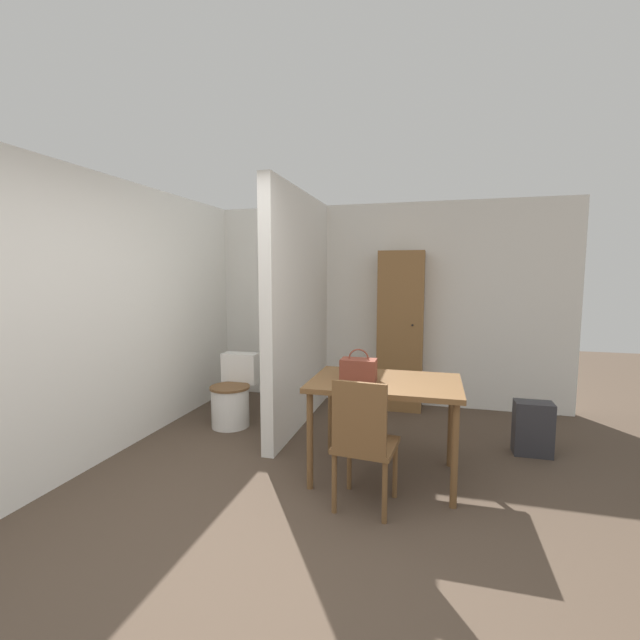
{
  "coord_description": "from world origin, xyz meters",
  "views": [
    {
      "loc": [
        0.82,
        -2.06,
        1.64
      ],
      "look_at": [
        -0.2,
        1.79,
        1.21
      ],
      "focal_mm": 24.0,
      "sensor_mm": 36.0,
      "label": 1
    }
  ],
  "objects_px": {
    "toilet": "(233,396)",
    "wooden_cabinet": "(401,331)",
    "handbag": "(359,369)",
    "wooden_chair": "(363,440)",
    "space_heater": "(533,428)",
    "dining_table": "(385,391)"
  },
  "relations": [
    {
      "from": "dining_table",
      "to": "toilet",
      "type": "xyz_separation_m",
      "value": [
        -1.73,
        0.8,
        -0.4
      ]
    },
    {
      "from": "handbag",
      "to": "space_heater",
      "type": "xyz_separation_m",
      "value": [
        1.46,
        0.83,
        -0.64
      ]
    },
    {
      "from": "dining_table",
      "to": "handbag",
      "type": "relative_size",
      "value": 4.21
    },
    {
      "from": "wooden_chair",
      "to": "wooden_cabinet",
      "type": "height_order",
      "value": "wooden_cabinet"
    },
    {
      "from": "wooden_cabinet",
      "to": "handbag",
      "type": "bearing_deg",
      "value": -95.59
    },
    {
      "from": "toilet",
      "to": "handbag",
      "type": "relative_size",
      "value": 2.7
    },
    {
      "from": "handbag",
      "to": "wooden_chair",
      "type": "bearing_deg",
      "value": -76.03
    },
    {
      "from": "wooden_chair",
      "to": "toilet",
      "type": "bearing_deg",
      "value": 147.01
    },
    {
      "from": "wooden_chair",
      "to": "handbag",
      "type": "height_order",
      "value": "handbag"
    },
    {
      "from": "wooden_cabinet",
      "to": "space_heater",
      "type": "distance_m",
      "value": 1.81
    },
    {
      "from": "dining_table",
      "to": "wooden_chair",
      "type": "relative_size",
      "value": 1.25
    },
    {
      "from": "wooden_chair",
      "to": "space_heater",
      "type": "relative_size",
      "value": 1.92
    },
    {
      "from": "toilet",
      "to": "wooden_cabinet",
      "type": "distance_m",
      "value": 2.1
    },
    {
      "from": "wooden_chair",
      "to": "wooden_cabinet",
      "type": "xyz_separation_m",
      "value": [
        0.07,
        2.38,
        0.45
      ]
    },
    {
      "from": "handbag",
      "to": "space_heater",
      "type": "relative_size",
      "value": 0.57
    },
    {
      "from": "toilet",
      "to": "space_heater",
      "type": "xyz_separation_m",
      "value": [
        2.99,
        -0.02,
        -0.07
      ]
    },
    {
      "from": "wooden_cabinet",
      "to": "space_heater",
      "type": "bearing_deg",
      "value": -39.76
    },
    {
      "from": "dining_table",
      "to": "space_heater",
      "type": "bearing_deg",
      "value": 31.71
    },
    {
      "from": "wooden_chair",
      "to": "wooden_cabinet",
      "type": "distance_m",
      "value": 2.42
    },
    {
      "from": "toilet",
      "to": "space_heater",
      "type": "height_order",
      "value": "toilet"
    },
    {
      "from": "dining_table",
      "to": "toilet",
      "type": "height_order",
      "value": "dining_table"
    },
    {
      "from": "wooden_chair",
      "to": "space_heater",
      "type": "xyz_separation_m",
      "value": [
        1.34,
        1.31,
        -0.26
      ]
    }
  ]
}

